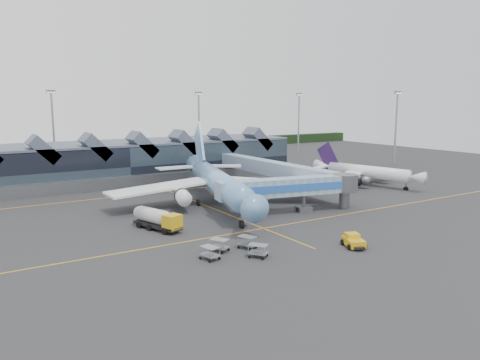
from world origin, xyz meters
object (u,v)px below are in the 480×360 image
regional_jet (364,171)px  fuel_truck (156,218)px  main_airliner (217,181)px  pushback_tug (353,241)px  jet_bridge (298,187)px

regional_jet → fuel_truck: (-56.51, -11.31, -1.32)m
fuel_truck → main_airliner: bearing=14.0°
main_airliner → pushback_tug: bearing=-68.9°
main_airliner → regional_jet: size_ratio=1.66×
jet_bridge → pushback_tug: bearing=-96.4°
pushback_tug → main_airliner: bearing=116.4°
pushback_tug → fuel_truck: bearing=152.5°
regional_jet → jet_bridge: 33.99m
main_airliner → pushback_tug: (2.57, -32.86, -3.73)m
jet_bridge → fuel_truck: bearing=-174.0°
main_airliner → fuel_truck: main_airliner is taller
main_airliner → fuel_truck: 19.82m
main_airliner → regional_jet: (40.01, 0.67, -1.42)m
main_airliner → pushback_tug: main_airliner is taller
main_airliner → regional_jet: main_airliner is taller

